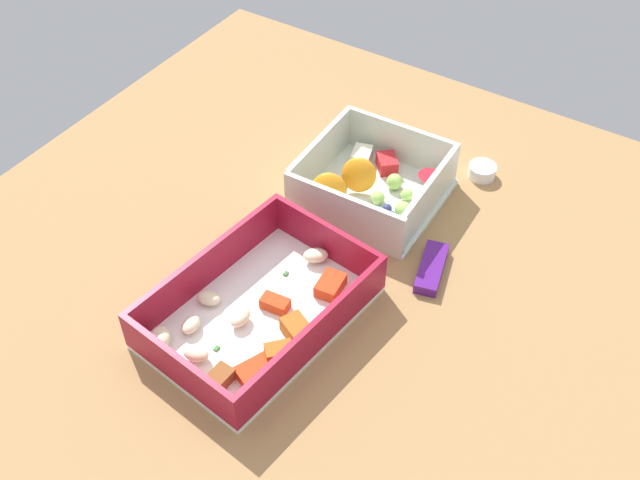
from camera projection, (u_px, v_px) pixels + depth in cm
name	position (u px, v px, depth cm)	size (l,w,h in cm)	color
table_surface	(316.00, 271.00, 82.46)	(80.00, 80.00, 2.00)	#9E7547
pasta_container	(259.00, 311.00, 75.28)	(23.56, 17.42, 5.08)	white
fruit_bowl	(372.00, 184.00, 88.03)	(15.26, 15.22, 5.85)	silver
candy_bar	(431.00, 268.00, 80.63)	(7.00, 2.40, 1.20)	#51197A
paper_cup_liner	(482.00, 171.00, 91.53)	(3.30, 3.30, 1.55)	white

